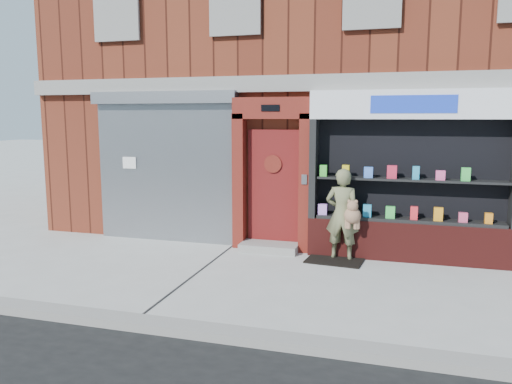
% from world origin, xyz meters
% --- Properties ---
extents(ground, '(80.00, 80.00, 0.00)m').
position_xyz_m(ground, '(0.00, 0.00, 0.00)').
color(ground, '#9E9E99').
rests_on(ground, ground).
extents(curb, '(60.00, 0.30, 0.12)m').
position_xyz_m(curb, '(0.00, -2.15, 0.06)').
color(curb, gray).
rests_on(curb, ground).
extents(building, '(12.00, 8.16, 8.00)m').
position_xyz_m(building, '(-0.00, 5.99, 4.00)').
color(building, '#5B2214').
rests_on(building, ground).
extents(shutter_bay, '(3.10, 0.30, 3.04)m').
position_xyz_m(shutter_bay, '(-3.00, 1.93, 1.72)').
color(shutter_bay, gray).
rests_on(shutter_bay, ground).
extents(red_door_bay, '(1.52, 0.58, 2.90)m').
position_xyz_m(red_door_bay, '(-0.75, 1.86, 1.46)').
color(red_door_bay, '#5F1710').
rests_on(red_door_bay, ground).
extents(pharmacy_bay, '(3.50, 0.41, 3.00)m').
position_xyz_m(pharmacy_bay, '(1.75, 1.81, 1.37)').
color(pharmacy_bay, '#521613').
rests_on(pharmacy_bay, ground).
extents(woman, '(0.66, 0.53, 1.64)m').
position_xyz_m(woman, '(0.64, 1.54, 0.82)').
color(woman, '#676A45').
rests_on(woman, ground).
extents(doormat, '(1.04, 0.78, 0.02)m').
position_xyz_m(doormat, '(0.53, 1.38, 0.01)').
color(doormat, black).
rests_on(doormat, ground).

